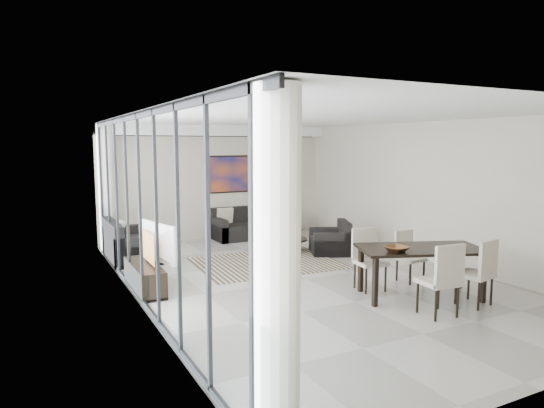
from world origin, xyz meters
TOP-DOWN VIEW (x-y plane):
  - room_shell at (0.46, 0.00)m, footprint 6.00×9.00m
  - window_wall at (-2.86, 0.00)m, footprint 0.37×8.95m
  - soffit at (0.00, 4.30)m, footprint 5.98×0.40m
  - painting at (0.50, 4.47)m, footprint 1.68×0.04m
  - chandelier at (0.30, 2.50)m, footprint 0.66×0.66m
  - rug at (-0.11, 1.40)m, footprint 2.93×2.32m
  - coffee_table at (0.79, 2.14)m, footprint 0.89×0.89m
  - bowl_coffee at (0.78, 2.13)m, footprint 0.30×0.30m
  - sofa_main at (0.86, 4.07)m, footprint 2.18×0.89m
  - loveseat at (-2.55, 3.05)m, footprint 0.94×1.68m
  - armchair at (1.58, 1.54)m, footprint 1.10×1.12m
  - side_table at (-2.65, 4.15)m, footprint 0.39×0.39m
  - tv_console at (-2.76, 0.67)m, footprint 0.40×1.44m
  - television at (-2.60, 0.74)m, footprint 0.41×1.15m
  - dining_table at (1.08, -1.70)m, footprint 2.15×1.60m
  - dining_chair_sw at (0.68, -2.55)m, footprint 0.53×0.53m
  - dining_chair_se at (1.54, -2.46)m, footprint 0.55×0.55m
  - dining_chair_nw at (0.62, -0.94)m, footprint 0.52×0.52m
  - dining_chair_ne at (1.55, -0.89)m, footprint 0.43×0.43m
  - bowl_dining at (0.52, -1.76)m, footprint 0.42×0.42m

SIDE VIEW (x-z plane):
  - rug at x=-0.11m, z-range 0.00..0.01m
  - coffee_table at x=0.79m, z-range 0.02..0.33m
  - tv_console at x=-2.76m, z-range 0.00..0.45m
  - armchair at x=1.58m, z-range -0.12..0.62m
  - sofa_main at x=0.86m, z-range -0.13..0.67m
  - loveseat at x=-2.55m, z-range -0.13..0.70m
  - bowl_coffee at x=0.78m, z-range 0.31..0.39m
  - side_table at x=-2.65m, z-range 0.09..0.62m
  - dining_chair_ne at x=1.55m, z-range 0.06..0.97m
  - dining_chair_nw at x=0.62m, z-range 0.08..1.10m
  - dining_chair_se at x=1.54m, z-range 0.08..1.10m
  - dining_chair_sw at x=0.68m, z-range 0.08..1.15m
  - dining_table at x=1.08m, z-range 0.32..1.12m
  - television at x=-2.60m, z-range 0.45..1.11m
  - bowl_dining at x=0.52m, z-range 0.81..0.89m
  - room_shell at x=0.46m, z-range 0.00..2.90m
  - window_wall at x=-2.86m, z-range 0.02..2.92m
  - painting at x=0.50m, z-range 1.16..2.14m
  - chandelier at x=0.30m, z-range 2.00..2.71m
  - soffit at x=0.00m, z-range 2.64..2.90m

